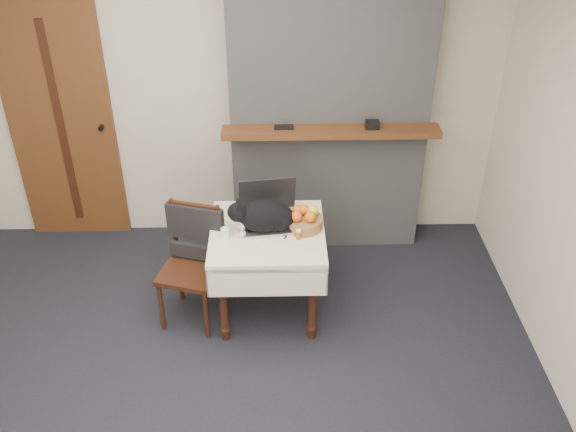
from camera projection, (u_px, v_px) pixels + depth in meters
The scene contains 12 objects.
ground at pixel (200, 407), 3.98m from camera, with size 4.50×4.50×0.00m, color black.
room_shell at pixel (183, 114), 3.40m from camera, with size 4.52×4.01×2.61m.
door at pixel (62, 126), 5.06m from camera, with size 0.82×0.10×2.00m.
chimney at pixel (330, 94), 4.83m from camera, with size 1.62×0.48×2.60m.
side_table at pixel (268, 244), 4.42m from camera, with size 0.78×0.78×0.70m.
laptop at pixel (269, 212), 4.42m from camera, with size 0.44×0.39×0.30m.
cat at pixel (265, 217), 4.30m from camera, with size 0.55×0.26×0.26m.
cream_jar at pixel (225, 233), 4.29m from camera, with size 0.06×0.06×0.06m, color white.
pill_bottle at pixel (299, 234), 4.26m from camera, with size 0.04×0.04×0.07m.
fruit_basket at pixel (304, 220), 4.37m from camera, with size 0.26×0.26×0.15m.
desk_clutter at pixel (295, 225), 4.41m from camera, with size 0.15×0.02×0.01m, color black.
chair at pixel (193, 247), 4.44m from camera, with size 0.49×0.48×0.88m.
Camera 1 is at (0.49, -2.69, 3.17)m, focal length 40.00 mm.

